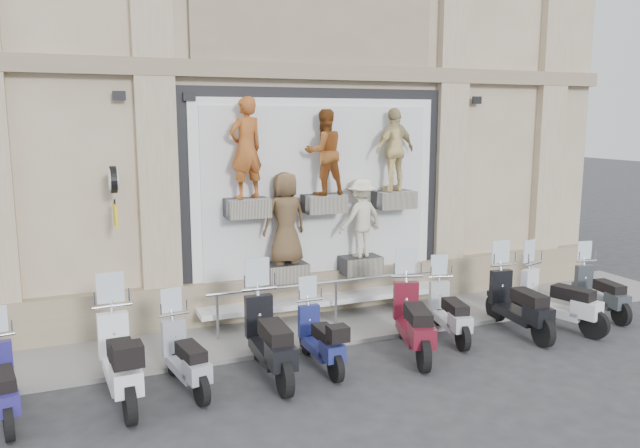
{
  "coord_description": "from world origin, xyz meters",
  "views": [
    {
      "loc": [
        -4.68,
        -8.51,
        3.97
      ],
      "look_at": [
        -0.37,
        1.9,
        2.05
      ],
      "focal_mm": 35.0,
      "sensor_mm": 36.0,
      "label": 1
    }
  ],
  "objects_px": {
    "scooter_c": "(185,344)",
    "scooter_i": "(559,287)",
    "clock_sign_bracket": "(114,188)",
    "scooter_a": "(1,369)",
    "scooter_b": "(119,343)",
    "scooter_d": "(269,323)",
    "scooter_h": "(520,291)",
    "scooter_e": "(320,326)",
    "scooter_f": "(414,306)",
    "scooter_g": "(450,300)",
    "guard_rail": "(336,304)",
    "scooter_j": "(601,281)"
  },
  "relations": [
    {
      "from": "scooter_c",
      "to": "scooter_i",
      "type": "height_order",
      "value": "scooter_i"
    },
    {
      "from": "clock_sign_bracket",
      "to": "scooter_a",
      "type": "distance_m",
      "value": 3.48
    },
    {
      "from": "scooter_b",
      "to": "scooter_i",
      "type": "distance_m",
      "value": 7.95
    },
    {
      "from": "scooter_d",
      "to": "scooter_h",
      "type": "distance_m",
      "value": 4.89
    },
    {
      "from": "scooter_d",
      "to": "scooter_e",
      "type": "height_order",
      "value": "scooter_d"
    },
    {
      "from": "scooter_f",
      "to": "scooter_a",
      "type": "bearing_deg",
      "value": -162.25
    },
    {
      "from": "scooter_d",
      "to": "scooter_g",
      "type": "relative_size",
      "value": 1.21
    },
    {
      "from": "scooter_e",
      "to": "clock_sign_bracket",
      "type": "bearing_deg",
      "value": 143.17
    },
    {
      "from": "clock_sign_bracket",
      "to": "scooter_f",
      "type": "height_order",
      "value": "clock_sign_bracket"
    },
    {
      "from": "scooter_e",
      "to": "scooter_h",
      "type": "height_order",
      "value": "scooter_h"
    },
    {
      "from": "clock_sign_bracket",
      "to": "scooter_a",
      "type": "relative_size",
      "value": 0.59
    },
    {
      "from": "scooter_c",
      "to": "scooter_e",
      "type": "height_order",
      "value": "scooter_c"
    },
    {
      "from": "guard_rail",
      "to": "scooter_j",
      "type": "distance_m",
      "value": 5.42
    },
    {
      "from": "scooter_g",
      "to": "scooter_h",
      "type": "relative_size",
      "value": 0.87
    },
    {
      "from": "scooter_i",
      "to": "scooter_g",
      "type": "bearing_deg",
      "value": 153.1
    },
    {
      "from": "scooter_c",
      "to": "scooter_i",
      "type": "xyz_separation_m",
      "value": [
        7.02,
        -0.01,
        0.11
      ]
    },
    {
      "from": "guard_rail",
      "to": "scooter_e",
      "type": "relative_size",
      "value": 2.99
    },
    {
      "from": "scooter_e",
      "to": "guard_rail",
      "type": "bearing_deg",
      "value": 59.12
    },
    {
      "from": "scooter_b",
      "to": "scooter_d",
      "type": "bearing_deg",
      "value": -2.56
    },
    {
      "from": "scooter_f",
      "to": "scooter_h",
      "type": "relative_size",
      "value": 1.03
    },
    {
      "from": "scooter_b",
      "to": "scooter_i",
      "type": "height_order",
      "value": "scooter_b"
    },
    {
      "from": "scooter_b",
      "to": "scooter_f",
      "type": "bearing_deg",
      "value": -3.26
    },
    {
      "from": "scooter_d",
      "to": "scooter_c",
      "type": "bearing_deg",
      "value": -179.13
    },
    {
      "from": "clock_sign_bracket",
      "to": "scooter_h",
      "type": "distance_m",
      "value": 7.47
    },
    {
      "from": "scooter_e",
      "to": "scooter_i",
      "type": "height_order",
      "value": "scooter_i"
    },
    {
      "from": "clock_sign_bracket",
      "to": "scooter_b",
      "type": "xyz_separation_m",
      "value": [
        -0.2,
        -2.21,
        -1.94
      ]
    },
    {
      "from": "scooter_e",
      "to": "scooter_j",
      "type": "relative_size",
      "value": 0.96
    },
    {
      "from": "scooter_b",
      "to": "scooter_j",
      "type": "bearing_deg",
      "value": -0.81
    },
    {
      "from": "scooter_d",
      "to": "scooter_e",
      "type": "distance_m",
      "value": 0.88
    },
    {
      "from": "guard_rail",
      "to": "scooter_b",
      "type": "distance_m",
      "value": 4.47
    },
    {
      "from": "guard_rail",
      "to": "scooter_e",
      "type": "bearing_deg",
      "value": -121.11
    },
    {
      "from": "scooter_c",
      "to": "scooter_j",
      "type": "distance_m",
      "value": 8.41
    },
    {
      "from": "scooter_a",
      "to": "scooter_c",
      "type": "distance_m",
      "value": 2.42
    },
    {
      "from": "scooter_f",
      "to": "scooter_i",
      "type": "bearing_deg",
      "value": 19.42
    },
    {
      "from": "scooter_a",
      "to": "scooter_d",
      "type": "relative_size",
      "value": 0.81
    },
    {
      "from": "guard_rail",
      "to": "scooter_f",
      "type": "height_order",
      "value": "scooter_f"
    },
    {
      "from": "scooter_f",
      "to": "scooter_h",
      "type": "xyz_separation_m",
      "value": [
        2.35,
        0.15,
        -0.03
      ]
    },
    {
      "from": "scooter_a",
      "to": "guard_rail",
      "type": "bearing_deg",
      "value": 8.78
    },
    {
      "from": "scooter_g",
      "to": "scooter_i",
      "type": "bearing_deg",
      "value": 3.26
    },
    {
      "from": "scooter_b",
      "to": "scooter_j",
      "type": "distance_m",
      "value": 9.33
    },
    {
      "from": "scooter_d",
      "to": "scooter_e",
      "type": "bearing_deg",
      "value": 4.38
    },
    {
      "from": "clock_sign_bracket",
      "to": "scooter_i",
      "type": "xyz_separation_m",
      "value": [
        7.74,
        -2.18,
        -1.99
      ]
    },
    {
      "from": "scooter_b",
      "to": "scooter_h",
      "type": "distance_m",
      "value": 7.1
    },
    {
      "from": "scooter_c",
      "to": "scooter_a",
      "type": "bearing_deg",
      "value": 172.06
    },
    {
      "from": "clock_sign_bracket",
      "to": "scooter_e",
      "type": "distance_m",
      "value": 4.17
    },
    {
      "from": "guard_rail",
      "to": "scooter_a",
      "type": "height_order",
      "value": "scooter_a"
    },
    {
      "from": "scooter_d",
      "to": "scooter_a",
      "type": "bearing_deg",
      "value": -177.72
    },
    {
      "from": "scooter_d",
      "to": "clock_sign_bracket",
      "type": "bearing_deg",
      "value": 134.61
    },
    {
      "from": "scooter_b",
      "to": "scooter_h",
      "type": "height_order",
      "value": "scooter_b"
    },
    {
      "from": "clock_sign_bracket",
      "to": "scooter_e",
      "type": "height_order",
      "value": "clock_sign_bracket"
    }
  ]
}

